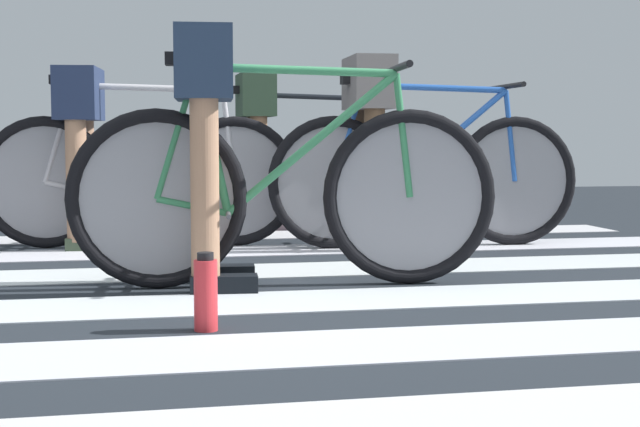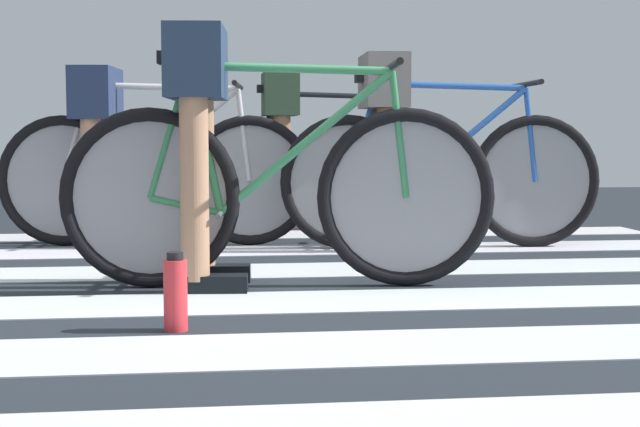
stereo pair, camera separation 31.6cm
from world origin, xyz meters
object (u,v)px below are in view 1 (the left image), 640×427
at_px(bicycle_4_of_4, 303,170).
at_px(cyclist_4_of_4, 257,129).
at_px(bicycle_1_of_4, 284,191).
at_px(cyclist_1_of_4, 206,121).
at_px(bicycle_3_of_4, 140,177).
at_px(water_bottle, 206,293).
at_px(cyclist_2_of_4, 370,125).
at_px(cyclist_3_of_4, 81,132).
at_px(bicycle_2_of_4, 425,177).

height_order(bicycle_4_of_4, cyclist_4_of_4, cyclist_4_of_4).
xyz_separation_m(bicycle_1_of_4, cyclist_4_of_4, (0.19, 2.38, 0.27)).
bearing_deg(cyclist_1_of_4, bicycle_3_of_4, 104.68).
bearing_deg(bicycle_4_of_4, cyclist_4_of_4, -180.00).
distance_m(bicycle_3_of_4, water_bottle, 2.29).
xyz_separation_m(cyclist_2_of_4, bicycle_4_of_4, (-0.15, 1.21, -0.28)).
bearing_deg(cyclist_4_of_4, bicycle_1_of_4, -95.20).
distance_m(cyclist_3_of_4, cyclist_4_of_4, 1.39).
bearing_deg(cyclist_2_of_4, bicycle_2_of_4, 0.00).
bearing_deg(bicycle_3_of_4, cyclist_1_of_4, -74.29).
height_order(cyclist_1_of_4, bicycle_4_of_4, cyclist_1_of_4).
xyz_separation_m(cyclist_1_of_4, water_bottle, (-0.06, -0.83, -0.55)).
bearing_deg(bicycle_1_of_4, bicycle_4_of_4, 82.65).
bearing_deg(cyclist_2_of_4, cyclist_4_of_4, 112.46).
distance_m(bicycle_1_of_4, cyclist_2_of_4, 1.37).
relative_size(bicycle_3_of_4, cyclist_3_of_4, 1.78).
distance_m(cyclist_3_of_4, water_bottle, 2.40).
distance_m(cyclist_1_of_4, cyclist_4_of_4, 2.41).
xyz_separation_m(cyclist_3_of_4, water_bottle, (0.50, -2.29, -0.51)).
height_order(bicycle_1_of_4, bicycle_2_of_4, same).
height_order(bicycle_1_of_4, water_bottle, bicycle_1_of_4).
bearing_deg(bicycle_4_of_4, water_bottle, -105.98).
bearing_deg(cyclist_2_of_4, cyclist_1_of_4, -128.19).
xyz_separation_m(bicycle_2_of_4, cyclist_4_of_4, (-0.77, 1.22, 0.27)).
relative_size(cyclist_1_of_4, bicycle_2_of_4, 0.59).
bearing_deg(cyclist_1_of_4, bicycle_2_of_4, 46.43).
distance_m(bicycle_1_of_4, cyclist_1_of_4, 0.42).
relative_size(cyclist_1_of_4, cyclist_4_of_4, 1.01).
distance_m(cyclist_1_of_4, bicycle_3_of_4, 1.49).
bearing_deg(cyclist_3_of_4, bicycle_1_of_4, -54.03).
xyz_separation_m(cyclist_1_of_4, bicycle_2_of_4, (1.27, 1.14, -0.28)).
xyz_separation_m(bicycle_1_of_4, bicycle_4_of_4, (0.50, 2.39, 0.00)).
relative_size(cyclist_3_of_4, water_bottle, 3.96).
bearing_deg(cyclist_3_of_4, cyclist_4_of_4, 45.35).
xyz_separation_m(bicycle_4_of_4, cyclist_4_of_4, (-0.31, -0.00, 0.27)).
relative_size(cyclist_2_of_4, water_bottle, 4.19).
bearing_deg(bicycle_1_of_4, cyclist_3_of_4, 124.94).
relative_size(bicycle_2_of_4, bicycle_4_of_4, 1.00).
xyz_separation_m(bicycle_2_of_4, bicycle_4_of_4, (-0.46, 1.22, 0.00)).
bearing_deg(bicycle_4_of_4, bicycle_3_of_4, -139.82).
height_order(cyclist_2_of_4, cyclist_4_of_4, cyclist_2_of_4).
height_order(bicycle_2_of_4, cyclist_4_of_4, cyclist_4_of_4).
bearing_deg(bicycle_1_of_4, cyclist_4_of_4, 89.94).
bearing_deg(bicycle_3_of_4, cyclist_4_of_4, 56.03).
bearing_deg(bicycle_3_of_4, cyclist_2_of_4, -7.81).
height_order(cyclist_1_of_4, bicycle_3_of_4, cyclist_1_of_4).
relative_size(cyclist_2_of_4, bicycle_3_of_4, 0.59).
xyz_separation_m(bicycle_2_of_4, cyclist_3_of_4, (-1.84, 0.33, 0.24)).
distance_m(bicycle_1_of_4, cyclist_4_of_4, 2.41).
relative_size(cyclist_1_of_4, cyclist_3_of_4, 1.06).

